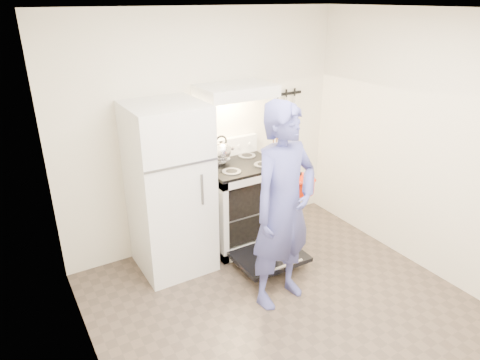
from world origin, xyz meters
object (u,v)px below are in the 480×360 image
at_px(stove_body, 240,205).
at_px(dutch_oven, 299,185).
at_px(tea_kettle, 221,150).
at_px(refrigerator, 170,190).
at_px(person, 284,208).

xyz_separation_m(stove_body, dutch_oven, (0.17, -0.79, 0.51)).
bearing_deg(tea_kettle, refrigerator, -169.14).
relative_size(refrigerator, person, 0.92).
bearing_deg(person, dutch_oven, 24.64).
height_order(refrigerator, stove_body, refrigerator).
height_order(stove_body, dutch_oven, dutch_oven).
height_order(stove_body, person, person).
bearing_deg(stove_body, dutch_oven, -77.71).
bearing_deg(refrigerator, person, -57.91).
relative_size(refrigerator, stove_body, 1.85).
bearing_deg(person, stove_body, 70.96).
bearing_deg(refrigerator, tea_kettle, 10.86).
bearing_deg(person, tea_kettle, 80.14).
bearing_deg(dutch_oven, stove_body, 102.29).
xyz_separation_m(stove_body, tea_kettle, (-0.17, 0.10, 0.64)).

